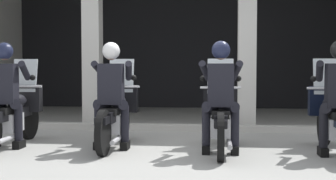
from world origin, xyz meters
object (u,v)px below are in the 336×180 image
motorcycle_center_right (220,116)px  motorcycle_far_right (333,118)px  motorcycle_far_left (14,113)px  police_officer_center_right (221,87)px  motorcycle_center_left (116,114)px  police_officer_far_left (5,86)px  police_officer_center_left (112,86)px

motorcycle_center_right → motorcycle_far_right: (1.60, -0.01, 0.00)m
motorcycle_far_left → police_officer_center_right: bearing=-1.0°
motorcycle_center_right → police_officer_center_right: (-0.00, -0.28, 0.44)m
motorcycle_center_right → motorcycle_center_left: bearing=-180.0°
motorcycle_far_left → motorcycle_center_left: same height
motorcycle_far_left → police_officer_far_left: (-0.00, -0.28, 0.44)m
motorcycle_far_left → motorcycle_far_right: same height
motorcycle_far_left → police_officer_center_left: 1.67m
motorcycle_far_left → motorcycle_center_left: bearing=8.9°
police_officer_far_left → motorcycle_center_left: police_officer_far_left is taller
police_officer_center_right → motorcycle_far_right: police_officer_center_right is taller
police_officer_far_left → motorcycle_center_right: (3.20, 0.15, -0.44)m
motorcycle_center_right → police_officer_center_left: bearing=-169.8°
motorcycle_center_left → motorcycle_center_right: size_ratio=1.00×
police_officer_center_right → motorcycle_far_left: bearing=179.8°
police_officer_far_left → motorcycle_far_right: (4.80, 0.14, -0.44)m
motorcycle_center_left → police_officer_center_left: size_ratio=1.29×
motorcycle_far_right → motorcycle_far_left: bearing=-178.3°
police_officer_center_right → motorcycle_far_right: size_ratio=0.78×
police_officer_center_left → motorcycle_far_right: bearing=-1.5°
motorcycle_far_left → police_officer_far_left: bearing=-83.9°
police_officer_center_left → motorcycle_center_right: (1.60, 0.08, -0.44)m
motorcycle_center_left → police_officer_far_left: bearing=-170.4°
motorcycle_far_left → police_officer_center_left: bearing=-1.2°
police_officer_center_left → motorcycle_far_right: police_officer_center_left is taller
police_officer_center_right → motorcycle_far_right: 1.68m
motorcycle_far_right → police_officer_far_left: bearing=-174.9°
motorcycle_far_left → police_officer_center_right: size_ratio=1.29×
police_officer_far_left → police_officer_center_left: 1.60m
police_officer_far_left → police_officer_center_right: 3.21m
police_officer_far_left → motorcycle_far_right: police_officer_far_left is taller
police_officer_center_left → police_officer_center_right: bearing=-10.0°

